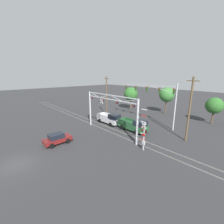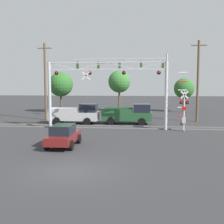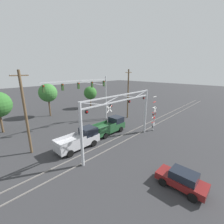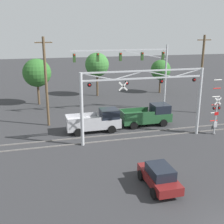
# 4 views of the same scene
# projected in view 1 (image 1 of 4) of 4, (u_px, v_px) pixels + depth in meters

# --- Properties ---
(ground_plane) EXTENTS (200.00, 200.00, 0.00)m
(ground_plane) POSITION_uv_depth(u_px,v_px,m) (16.00, 165.00, 17.00)
(ground_plane) COLOR #303033
(rail_track_near) EXTENTS (80.00, 0.08, 0.10)m
(rail_track_near) POSITION_uv_depth(u_px,v_px,m) (111.00, 132.00, 26.39)
(rail_track_near) COLOR gray
(rail_track_near) RESTS_ON ground_plane
(rail_track_far) EXTENTS (80.00, 0.08, 0.10)m
(rail_track_far) POSITION_uv_depth(u_px,v_px,m) (117.00, 130.00, 27.32)
(rail_track_far) COLOR gray
(rail_track_far) RESTS_ON ground_plane
(crossing_gantry) EXTENTS (12.12, 0.31, 6.76)m
(crossing_gantry) POSITION_uv_depth(u_px,v_px,m) (110.00, 109.00, 25.16)
(crossing_gantry) COLOR #B7BABF
(crossing_gantry) RESTS_ON ground_plane
(crossing_signal_mast) EXTENTS (1.05, 0.35, 5.66)m
(crossing_signal_mast) POSITION_uv_depth(u_px,v_px,m) (144.00, 136.00, 19.90)
(crossing_signal_mast) COLOR #B7BABF
(crossing_signal_mast) RESTS_ON ground_plane
(traffic_signal_span) EXTENTS (12.50, 0.39, 8.50)m
(traffic_signal_span) POSITION_uv_depth(u_px,v_px,m) (158.00, 95.00, 28.65)
(traffic_signal_span) COLOR #B7BABF
(traffic_signal_span) RESTS_ON ground_plane
(pickup_truck_lead) EXTENTS (5.58, 2.35, 2.29)m
(pickup_truck_lead) POSITION_uv_depth(u_px,v_px,m) (134.00, 125.00, 26.92)
(pickup_truck_lead) COLOR #23512D
(pickup_truck_lead) RESTS_ON ground_plane
(pickup_truck_following) EXTENTS (5.61, 2.35, 2.29)m
(pickup_truck_following) POSITION_uv_depth(u_px,v_px,m) (110.00, 119.00, 30.96)
(pickup_truck_following) COLOR #B7B7BC
(pickup_truck_following) RESTS_ON ground_plane
(sedan_waiting) EXTENTS (1.95, 3.93, 1.61)m
(sedan_waiting) POSITION_uv_depth(u_px,v_px,m) (57.00, 139.00, 21.97)
(sedan_waiting) COLOR maroon
(sedan_waiting) RESTS_ON ground_plane
(utility_pole_left) EXTENTS (1.80, 0.28, 9.63)m
(utility_pole_left) POSITION_uv_depth(u_px,v_px,m) (107.00, 96.00, 35.52)
(utility_pole_left) COLOR brown
(utility_pole_left) RESTS_ON ground_plane
(utility_pole_right) EXTENTS (1.80, 0.28, 9.71)m
(utility_pole_right) POSITION_uv_depth(u_px,v_px,m) (190.00, 109.00, 22.02)
(utility_pole_right) COLOR brown
(utility_pole_right) RESTS_ON ground_plane
(background_tree_beyond_span) EXTENTS (3.75, 3.75, 6.88)m
(background_tree_beyond_span) POSITION_uv_depth(u_px,v_px,m) (167.00, 95.00, 37.93)
(background_tree_beyond_span) COLOR brown
(background_tree_beyond_span) RESTS_ON ground_plane
(background_tree_far_left_verge) EXTENTS (3.93, 3.93, 6.50)m
(background_tree_far_left_verge) POSITION_uv_depth(u_px,v_px,m) (131.00, 94.00, 42.61)
(background_tree_far_left_verge) COLOR brown
(background_tree_far_left_verge) RESTS_ON ground_plane
(background_tree_far_right_verge) EXTENTS (3.30, 3.30, 5.54)m
(background_tree_far_right_verge) POSITION_uv_depth(u_px,v_px,m) (214.00, 106.00, 30.17)
(background_tree_far_right_verge) COLOR brown
(background_tree_far_right_verge) RESTS_ON ground_plane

